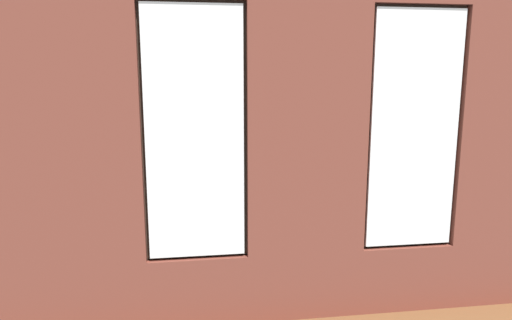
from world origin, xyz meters
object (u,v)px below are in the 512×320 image
object	(u,v)px
couch_left	(402,197)
potted_plant_corner_near_left	(365,158)
media_console	(86,205)
papasan_chair	(182,172)
cup_ceramic	(241,201)
coffee_table	(234,205)
tv_flatscreen	(83,160)
potted_plant_by_left_couch	(349,178)
potted_plant_corner_far_left	(504,228)
table_plant_small	(256,192)
remote_silver	(208,204)
candle_jar	(234,198)
couch_by_window	(223,258)
potted_plant_between_couches	(356,223)

from	to	relation	value
couch_left	potted_plant_corner_near_left	world-z (taller)	potted_plant_corner_near_left
media_console	papasan_chair	bearing A→B (deg)	-134.27
media_console	cup_ceramic	bearing A→B (deg)	158.63
couch_left	cup_ceramic	bearing A→B (deg)	-79.61
coffee_table	potted_plant_corner_near_left	world-z (taller)	potted_plant_corner_near_left
media_console	tv_flatscreen	size ratio (longest dim) A/B	0.75
potted_plant_by_left_couch	papasan_chair	bearing A→B (deg)	-10.63
papasan_chair	potted_plant_corner_far_left	xyz separation A→B (m)	(-3.58, 4.04, 0.10)
couch_left	media_console	distance (m)	4.86
potted_plant_corner_near_left	potted_plant_corner_far_left	size ratio (longest dim) A/B	1.17
table_plant_small	remote_silver	size ratio (longest dim) A/B	1.00
candle_jar	media_console	distance (m)	2.31
table_plant_small	potted_plant_corner_near_left	distance (m)	3.28
papasan_chair	potted_plant_by_left_couch	distance (m)	3.08
table_plant_small	media_console	size ratio (longest dim) A/B	0.19
couch_left	potted_plant_by_left_couch	world-z (taller)	couch_left
potted_plant_corner_near_left	couch_by_window	bearing A→B (deg)	52.36
couch_left	couch_by_window	bearing A→B (deg)	-54.66
table_plant_small	tv_flatscreen	distance (m)	2.62
cup_ceramic	papasan_chair	xyz separation A→B (m)	(0.85, -2.34, -0.06)
media_console	potted_plant_by_left_couch	world-z (taller)	media_console
coffee_table	potted_plant_between_couches	distance (m)	2.05
cup_ceramic	papasan_chair	size ratio (longest dim) A/B	0.09
coffee_table	remote_silver	distance (m)	0.39
table_plant_small	media_console	bearing A→B (deg)	-13.79
potted_plant_by_left_couch	remote_silver	bearing A→B (deg)	33.90
candle_jar	potted_plant_between_couches	distance (m)	2.04
candle_jar	potted_plant_between_couches	world-z (taller)	potted_plant_between_couches
media_console	potted_plant_by_left_couch	xyz separation A→B (m)	(-4.44, -0.88, 0.08)
remote_silver	cup_ceramic	bearing A→B (deg)	129.74
candle_jar	media_console	world-z (taller)	candle_jar
coffee_table	potted_plant_by_left_couch	bearing A→B (deg)	-144.07
media_console	remote_silver	bearing A→B (deg)	153.91
cup_ceramic	tv_flatscreen	size ratio (longest dim) A/B	0.08
couch_left	papasan_chair	size ratio (longest dim) A/B	1.64
cup_ceramic	candle_jar	distance (m)	0.15
candle_jar	potted_plant_corner_far_left	distance (m)	3.36
coffee_table	papasan_chair	world-z (taller)	papasan_chair
media_console	potted_plant_by_left_couch	distance (m)	4.53
candle_jar	table_plant_small	distance (m)	0.37
couch_left	coffee_table	bearing A→B (deg)	-82.57
tv_flatscreen	potted_plant_by_left_couch	world-z (taller)	tv_flatscreen
couch_by_window	tv_flatscreen	distance (m)	3.19
remote_silver	papasan_chair	size ratio (longest dim) A/B	0.16
media_console	potted_plant_corner_near_left	xyz separation A→B (m)	(-4.99, -1.53, 0.32)
media_console	papasan_chair	distance (m)	2.03
remote_silver	potted_plant_corner_far_left	distance (m)	3.61
couch_left	potted_plant_corner_far_left	distance (m)	2.16
couch_left	potted_plant_by_left_couch	distance (m)	1.38
couch_by_window	tv_flatscreen	size ratio (longest dim) A/B	1.66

